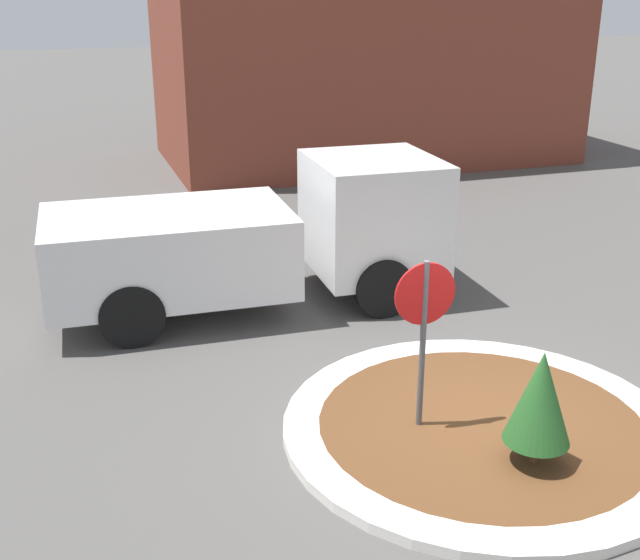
{
  "coord_description": "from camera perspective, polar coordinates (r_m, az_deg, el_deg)",
  "views": [
    {
      "loc": [
        -4.36,
        -7.12,
        4.94
      ],
      "look_at": [
        -1.16,
        2.45,
        1.17
      ],
      "focal_mm": 45.0,
      "sensor_mm": 36.0,
      "label": 1
    }
  ],
  "objects": [
    {
      "name": "ground_plane",
      "position": [
        9.7,
        11.37,
        -10.56
      ],
      "size": [
        120.0,
        120.0,
        0.0
      ],
      "primitive_type": "plane",
      "color": "#514F4C"
    },
    {
      "name": "utility_truck",
      "position": [
        12.74,
        -4.27,
        3.12
      ],
      "size": [
        6.25,
        2.49,
        2.29
      ],
      "rotation": [
        0.0,
        0.0,
        -0.03
      ],
      "color": "silver",
      "rests_on": "ground_plane"
    },
    {
      "name": "traffic_island",
      "position": [
        9.67,
        11.39,
        -10.24
      ],
      "size": [
        4.63,
        4.63,
        0.13
      ],
      "color": "silver",
      "rests_on": "ground_plane"
    },
    {
      "name": "island_shrub",
      "position": [
        8.68,
        15.38,
        -8.03
      ],
      "size": [
        0.71,
        0.71,
        1.29
      ],
      "color": "brown",
      "rests_on": "traffic_island"
    },
    {
      "name": "stop_sign",
      "position": [
        8.9,
        7.4,
        -2.63
      ],
      "size": [
        0.72,
        0.07,
        2.12
      ],
      "color": "#4C4C51",
      "rests_on": "ground_plane"
    },
    {
      "name": "storefront_building",
      "position": [
        23.89,
        3.19,
        17.19
      ],
      "size": [
        11.36,
        6.07,
        7.13
      ],
      "color": "brown",
      "rests_on": "ground_plane"
    }
  ]
}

